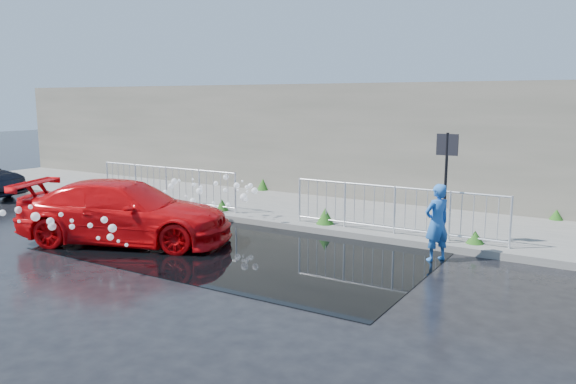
# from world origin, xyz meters

# --- Properties ---
(ground) EXTENTS (90.00, 90.00, 0.00)m
(ground) POSITION_xyz_m (0.00, 0.00, 0.00)
(ground) COLOR black
(ground) RESTS_ON ground
(pavement) EXTENTS (30.00, 4.00, 0.15)m
(pavement) POSITION_xyz_m (0.00, 5.00, 0.07)
(pavement) COLOR #61615D
(pavement) RESTS_ON ground
(curb) EXTENTS (30.00, 0.25, 0.16)m
(curb) POSITION_xyz_m (0.00, 3.00, 0.08)
(curb) COLOR #61615D
(curb) RESTS_ON ground
(retaining_wall) EXTENTS (30.00, 0.60, 3.50)m
(retaining_wall) POSITION_xyz_m (0.00, 7.20, 1.90)
(retaining_wall) COLOR #5B594C
(retaining_wall) RESTS_ON pavement
(puddle) EXTENTS (8.00, 5.00, 0.01)m
(puddle) POSITION_xyz_m (0.50, 1.00, 0.01)
(puddle) COLOR black
(puddle) RESTS_ON ground
(sign_post) EXTENTS (0.45, 0.06, 2.50)m
(sign_post) POSITION_xyz_m (4.20, 3.10, 1.72)
(sign_post) COLOR black
(sign_post) RESTS_ON ground
(railing_left) EXTENTS (5.05, 0.05, 1.10)m
(railing_left) POSITION_xyz_m (-4.00, 3.35, 0.74)
(railing_left) COLOR silver
(railing_left) RESTS_ON pavement
(railing_right) EXTENTS (5.05, 0.05, 1.10)m
(railing_right) POSITION_xyz_m (3.00, 3.35, 0.74)
(railing_right) COLOR silver
(railing_right) RESTS_ON pavement
(weeds) EXTENTS (12.17, 3.93, 0.40)m
(weeds) POSITION_xyz_m (-0.47, 4.51, 0.32)
(weeds) COLOR #124615
(weeds) RESTS_ON pavement
(water_spray) EXTENTS (3.60, 5.85, 1.10)m
(water_spray) POSITION_xyz_m (-2.01, 1.05, 0.71)
(water_spray) COLOR white
(water_spray) RESTS_ON ground
(red_car) EXTENTS (5.15, 3.54, 1.38)m
(red_car) POSITION_xyz_m (-2.06, 0.01, 0.69)
(red_car) COLOR red
(red_car) RESTS_ON ground
(person) EXTENTS (0.62, 0.68, 1.55)m
(person) POSITION_xyz_m (4.32, 2.19, 0.78)
(person) COLOR blue
(person) RESTS_ON ground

